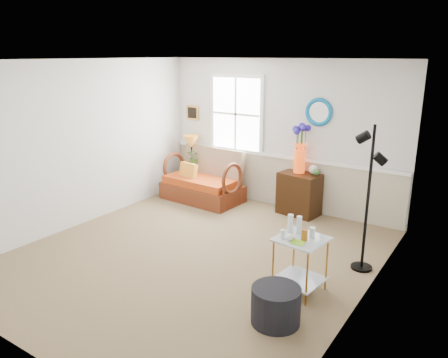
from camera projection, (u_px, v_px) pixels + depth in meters
The scene contains 19 objects.
floor at pixel (195, 255), 6.03m from camera, with size 4.50×5.00×0.01m, color brown.
ceiling at pixel (191, 60), 5.31m from camera, with size 4.50×5.00×0.01m, color white.
walls at pixel (193, 163), 5.67m from camera, with size 4.51×5.01×2.60m.
wainscot at pixel (278, 181), 7.88m from camera, with size 4.46×0.02×0.90m, color #B0A68C.
chair_rail at pixel (279, 156), 7.75m from camera, with size 4.46×0.04×0.06m, color white.
window at pixel (236, 114), 8.04m from camera, with size 1.14×0.06×1.44m, color white, non-canonical shape.
picture at pixel (193, 113), 8.60m from camera, with size 0.28×0.03×0.28m, color #B37E2F.
mirror at pixel (319, 112), 7.15m from camera, with size 0.47×0.47×0.07m, color #007FC1.
loveseat at pixel (202, 176), 8.14m from camera, with size 1.47×0.83×0.96m, color brown, non-canonical shape.
throw_pillow at pixel (188, 173), 8.18m from camera, with size 0.39×0.10×0.39m, color orange, non-canonical shape.
lamp_stand at pixel (191, 178), 8.70m from camera, with size 0.32×0.32×0.57m, color black, non-canonical shape.
table_lamp at pixel (191, 150), 8.57m from camera, with size 0.31×0.31×0.56m, color #BD751F, non-canonical shape.
potted_plant at pixel (195, 159), 8.49m from camera, with size 0.29×0.32×0.25m, color #3C6A2E.
cabinet at pixel (299, 194), 7.46m from camera, with size 0.68×0.43×0.72m, color black, non-canonical shape.
flower_vase at pixel (300, 149), 7.31m from camera, with size 0.24×0.24×0.82m, color red, non-canonical shape.
side_table at pixel (300, 265), 5.02m from camera, with size 0.52×0.52×0.67m, color #A26C26, non-canonical shape.
tabletop_items at pixel (298, 228), 4.92m from camera, with size 0.38×0.38×0.23m, color silver, non-canonical shape.
floor_lamp at pixel (368, 200), 5.38m from camera, with size 0.27×0.27×1.87m, color black, non-canonical shape.
ottoman at pixel (276, 305), 4.46m from camera, with size 0.51×0.51×0.39m, color black.
Camera 1 is at (3.38, -4.36, 2.68)m, focal length 35.00 mm.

